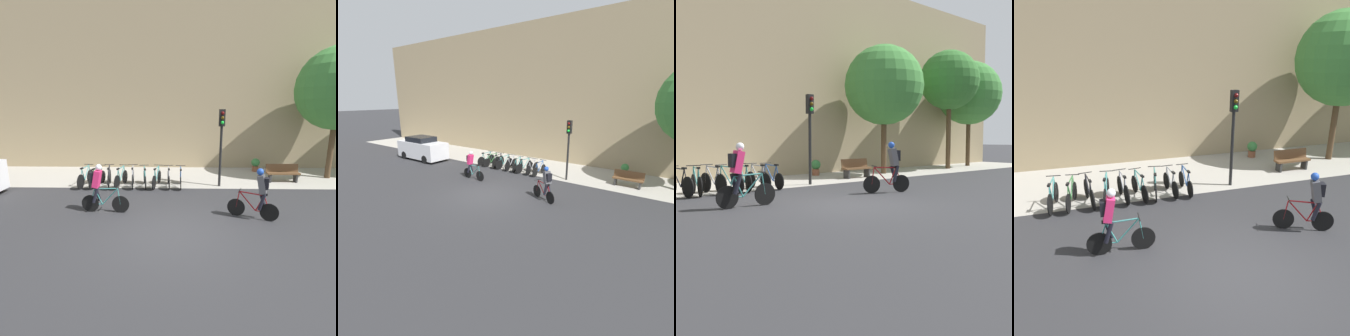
{
  "view_description": "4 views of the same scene",
  "coord_description": "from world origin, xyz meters",
  "views": [
    {
      "loc": [
        0.07,
        -7.15,
        3.61
      ],
      "look_at": [
        -0.17,
        3.15,
        1.28
      ],
      "focal_mm": 28.0,
      "sensor_mm": 36.0,
      "label": 1
    },
    {
      "loc": [
        8.45,
        -9.55,
        4.87
      ],
      "look_at": [
        -0.24,
        2.07,
        0.96
      ],
      "focal_mm": 28.0,
      "sensor_mm": 36.0,
      "label": 2
    },
    {
      "loc": [
        -7.79,
        -8.65,
        1.88
      ],
      "look_at": [
        1.13,
        1.59,
        0.9
      ],
      "focal_mm": 45.0,
      "sensor_mm": 36.0,
      "label": 3
    },
    {
      "loc": [
        -3.08,
        -5.72,
        4.71
      ],
      "look_at": [
        -0.24,
        3.27,
        1.49
      ],
      "focal_mm": 35.0,
      "sensor_mm": 36.0,
      "label": 4
    }
  ],
  "objects": [
    {
      "name": "potted_plant",
      "position": [
        4.86,
        8.0,
        0.44
      ],
      "size": [
        0.48,
        0.48,
        0.78
      ],
      "color": "brown",
      "rests_on": "ground"
    },
    {
      "name": "kerb_strip",
      "position": [
        0.0,
        6.75,
        0.0
      ],
      "size": [
        44.0,
        4.5,
        0.01
      ],
      "primitive_type": "cube",
      "color": "#A39E93",
      "rests_on": "ground"
    },
    {
      "name": "parked_bike_4",
      "position": [
        -1.88,
        4.83,
        0.4
      ],
      "size": [
        0.46,
        1.65,
        0.98
      ],
      "color": "black",
      "rests_on": "ground"
    },
    {
      "name": "parked_bike_6",
      "position": [
        -0.75,
        4.83,
        0.39
      ],
      "size": [
        0.47,
        1.68,
        0.96
      ],
      "color": "black",
      "rests_on": "ground"
    },
    {
      "name": "cyclist_pink",
      "position": [
        -2.55,
        1.6,
        0.95
      ],
      "size": [
        1.72,
        0.46,
        1.75
      ],
      "color": "black",
      "rests_on": "ground"
    },
    {
      "name": "parked_bike_5",
      "position": [
        -1.31,
        4.83,
        0.39
      ],
      "size": [
        0.46,
        1.66,
        0.95
      ],
      "color": "black",
      "rests_on": "ground"
    },
    {
      "name": "parked_bike_0",
      "position": [
        -4.14,
        4.83,
        0.4
      ],
      "size": [
        0.46,
        1.7,
        0.98
      ],
      "color": "black",
      "rests_on": "ground"
    },
    {
      "name": "ground",
      "position": [
        0.0,
        0.0,
        0.0
      ],
      "size": [
        200.0,
        200.0,
        0.0
      ],
      "primitive_type": "plane",
      "color": "#2B2B2D"
    },
    {
      "name": "building_facade",
      "position": [
        0.0,
        9.3,
        5.23
      ],
      "size": [
        44.0,
        0.6,
        10.46
      ],
      "primitive_type": "cube",
      "color": "#9E8966",
      "rests_on": "ground"
    },
    {
      "name": "cyclist_grey",
      "position": [
        2.88,
        1.1,
        0.95
      ],
      "size": [
        1.54,
        0.77,
        1.74
      ],
      "color": "black",
      "rests_on": "ground"
    },
    {
      "name": "street_tree_0",
      "position": [
        8.28,
        6.61,
        4.6
      ],
      "size": [
        4.12,
        4.12,
        6.67
      ],
      "color": "#4C3823",
      "rests_on": "ground"
    },
    {
      "name": "bench",
      "position": [
        5.55,
        5.78,
        0.47
      ],
      "size": [
        1.61,
        0.44,
        0.89
      ],
      "color": "brown",
      "rests_on": "ground"
    },
    {
      "name": "parked_bike_8",
      "position": [
        0.39,
        4.83,
        0.38
      ],
      "size": [
        0.46,
        1.66,
        0.93
      ],
      "color": "black",
      "rests_on": "ground"
    },
    {
      "name": "parked_bike_1",
      "position": [
        -3.58,
        4.83,
        0.39
      ],
      "size": [
        0.48,
        1.66,
        0.95
      ],
      "color": "black",
      "rests_on": "ground"
    },
    {
      "name": "parked_bike_2",
      "position": [
        -3.01,
        4.83,
        0.4
      ],
      "size": [
        0.46,
        1.7,
        0.97
      ],
      "color": "black",
      "rests_on": "ground"
    },
    {
      "name": "parked_bike_3",
      "position": [
        -2.44,
        4.83,
        0.39
      ],
      "size": [
        0.47,
        1.66,
        0.96
      ],
      "color": "black",
      "rests_on": "ground"
    },
    {
      "name": "parked_bike_7",
      "position": [
        -0.18,
        4.83,
        0.39
      ],
      "size": [
        0.46,
        1.61,
        0.95
      ],
      "color": "black",
      "rests_on": "ground"
    },
    {
      "name": "traffic_light_pole",
      "position": [
        2.24,
        4.92,
        2.49
      ],
      "size": [
        0.26,
        0.3,
        3.59
      ],
      "color": "black",
      "rests_on": "ground"
    }
  ]
}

